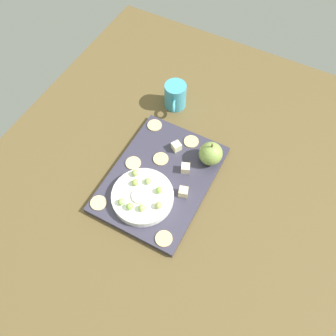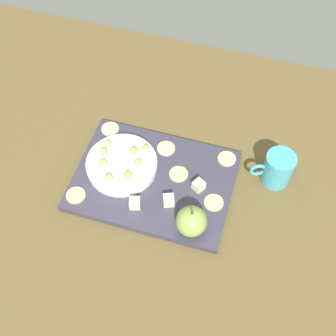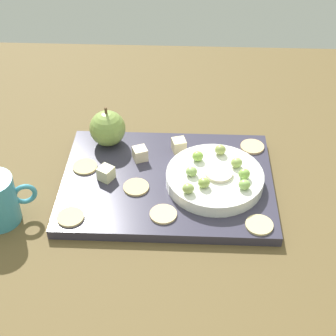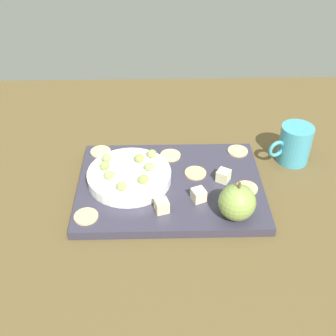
# 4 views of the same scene
# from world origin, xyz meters

# --- Properties ---
(table) EXTENTS (1.38, 1.05, 0.04)m
(table) POSITION_xyz_m (0.00, 0.00, 0.02)
(table) COLOR brown
(table) RESTS_ON ground
(platter) EXTENTS (0.37, 0.27, 0.02)m
(platter) POSITION_xyz_m (-0.04, -0.02, 0.05)
(platter) COLOR #343243
(platter) RESTS_ON table
(serving_dish) EXTENTS (0.17, 0.17, 0.02)m
(serving_dish) POSITION_xyz_m (0.05, -0.03, 0.07)
(serving_dish) COLOR white
(serving_dish) RESTS_ON platter
(apple_whole) EXTENTS (0.07, 0.07, 0.07)m
(apple_whole) POSITION_xyz_m (-0.15, 0.08, 0.09)
(apple_whole) COLOR #809C48
(apple_whole) RESTS_ON platter
(apple_stem) EXTENTS (0.01, 0.01, 0.01)m
(apple_stem) POSITION_xyz_m (-0.15, 0.08, 0.13)
(apple_stem) COLOR brown
(apple_stem) RESTS_ON apple_whole
(cheese_cube_0) EXTENTS (0.03, 0.03, 0.02)m
(cheese_cube_0) POSITION_xyz_m (-0.14, -0.02, 0.07)
(cheese_cube_0) COLOR beige
(cheese_cube_0) RESTS_ON platter
(cheese_cube_1) EXTENTS (0.03, 0.03, 0.02)m
(cheese_cube_1) POSITION_xyz_m (-0.02, 0.06, 0.07)
(cheese_cube_1) COLOR beige
(cheese_cube_1) RESTS_ON platter
(cheese_cube_2) EXTENTS (0.03, 0.03, 0.02)m
(cheese_cube_2) POSITION_xyz_m (-0.09, 0.03, 0.07)
(cheese_cube_2) COLOR beige
(cheese_cube_2) RESTS_ON platter
(cracker_0) EXTENTS (0.04, 0.04, 0.00)m
(cracker_0) POSITION_xyz_m (-0.19, 0.01, 0.06)
(cracker_0) COLOR #DBBD7E
(cracker_0) RESTS_ON platter
(cracker_1) EXTENTS (0.04, 0.04, 0.00)m
(cracker_1) POSITION_xyz_m (0.12, 0.08, 0.06)
(cracker_1) COLOR #E0B77E
(cracker_1) RESTS_ON platter
(cracker_2) EXTENTS (0.04, 0.04, 0.00)m
(cracker_2) POSITION_xyz_m (-0.04, -0.11, 0.06)
(cracker_2) COLOR #E0C088
(cracker_2) RESTS_ON platter
(cracker_3) EXTENTS (0.04, 0.04, 0.00)m
(cracker_3) POSITION_xyz_m (-0.19, -0.12, 0.06)
(cracker_3) COLOR #D2B881
(cracker_3) RESTS_ON platter
(cracker_4) EXTENTS (0.04, 0.04, 0.00)m
(cracker_4) POSITION_xyz_m (-0.09, -0.05, 0.06)
(cracker_4) COLOR #DCBB7C
(cracker_4) RESTS_ON platter
(cracker_5) EXTENTS (0.04, 0.04, 0.00)m
(cracker_5) POSITION_xyz_m (0.11, -0.13, 0.06)
(cracker_5) COLOR #D2BE86
(cracker_5) RESTS_ON platter
(grape_0) EXTENTS (0.02, 0.02, 0.02)m
(grape_0) POSITION_xyz_m (0.03, -0.06, 0.09)
(grape_0) COLOR #8FAB4B
(grape_0) RESTS_ON serving_dish
(grape_1) EXTENTS (0.02, 0.02, 0.02)m
(grape_1) POSITION_xyz_m (0.06, 0.03, 0.09)
(grape_1) COLOR #A0B059
(grape_1) RESTS_ON serving_dish
(grape_2) EXTENTS (0.02, 0.02, 0.02)m
(grape_2) POSITION_xyz_m (0.08, -0.01, 0.09)
(grape_2) COLOR #9FB85E
(grape_2) RESTS_ON serving_dish
(grape_3) EXTENTS (0.02, 0.02, 0.02)m
(grape_3) POSITION_xyz_m (0.00, -0.08, 0.09)
(grape_3) COLOR #98B15A
(grape_3) RESTS_ON serving_dish
(grape_4) EXTENTS (0.02, 0.02, 0.02)m
(grape_4) POSITION_xyz_m (0.02, 0.01, 0.09)
(grape_4) COLOR #90C04B
(grape_4) RESTS_ON serving_dish
(grape_5) EXTENTS (0.02, 0.02, 0.02)m
(grape_5) POSITION_xyz_m (0.09, -0.04, 0.09)
(grape_5) COLOR #90C153
(grape_5) RESTS_ON serving_dish
(grape_6) EXTENTS (0.02, 0.02, 0.02)m
(grape_6) POSITION_xyz_m (0.09, -0.06, 0.09)
(grape_6) COLOR #97C360
(grape_6) RESTS_ON serving_dish
(grape_7) EXTENTS (0.02, 0.02, 0.02)m
(grape_7) POSITION_xyz_m (0.01, -0.03, 0.09)
(grape_7) COLOR #94B760
(grape_7) RESTS_ON serving_dish
(apple_slice_0) EXTENTS (0.05, 0.05, 0.01)m
(apple_slice_0) POSITION_xyz_m (0.05, -0.03, 0.08)
(apple_slice_0) COLOR beige
(apple_slice_0) RESTS_ON serving_dish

